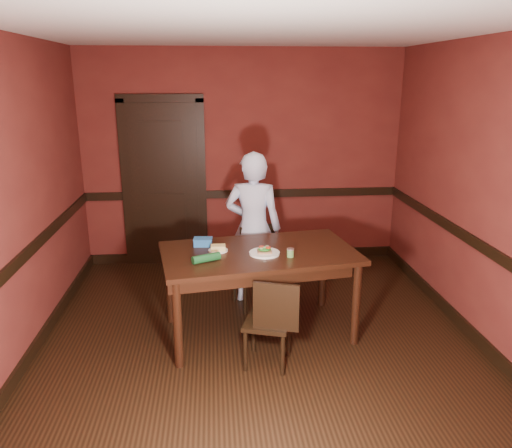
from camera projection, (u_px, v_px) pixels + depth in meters
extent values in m
cube|color=black|center=(259.00, 345.00, 4.54)|extent=(4.00, 4.50, 0.01)
cube|color=white|center=(260.00, 29.00, 3.78)|extent=(4.00, 4.50, 0.01)
cube|color=maroon|center=(243.00, 159.00, 6.31)|extent=(4.00, 0.02, 2.70)
cube|color=maroon|center=(312.00, 335.00, 2.01)|extent=(4.00, 0.02, 2.70)
cube|color=maroon|center=(11.00, 207.00, 3.99)|extent=(0.02, 4.50, 2.70)
cube|color=maroon|center=(489.00, 197.00, 4.33)|extent=(0.02, 4.50, 2.70)
cube|color=black|center=(243.00, 194.00, 6.42)|extent=(4.00, 0.03, 0.10)
cube|color=black|center=(21.00, 259.00, 4.12)|extent=(0.03, 4.50, 0.10)
cube|color=black|center=(480.00, 246.00, 4.45)|extent=(0.03, 4.50, 0.10)
cube|color=black|center=(244.00, 255.00, 6.66)|extent=(4.00, 0.03, 0.12)
cube|color=black|center=(34.00, 349.00, 4.36)|extent=(0.03, 4.50, 0.12)
cube|color=black|center=(469.00, 330.00, 4.69)|extent=(0.03, 4.50, 0.12)
cube|color=black|center=(164.00, 186.00, 6.28)|extent=(0.85, 0.04, 2.05)
cube|color=black|center=(126.00, 186.00, 6.26)|extent=(0.10, 0.06, 2.15)
cube|color=black|center=(202.00, 185.00, 6.34)|extent=(0.10, 0.06, 2.15)
cube|color=black|center=(160.00, 98.00, 5.99)|extent=(1.05, 0.06, 0.10)
cube|color=black|center=(259.00, 292.00, 4.67)|extent=(1.88, 1.25, 0.82)
imported|color=silver|center=(253.00, 228.00, 5.26)|extent=(0.66, 0.51, 1.63)
cylinder|color=white|center=(264.00, 253.00, 4.47)|extent=(0.28, 0.28, 0.01)
cube|color=#996E4A|center=(264.00, 252.00, 4.47)|extent=(0.13, 0.12, 0.02)
ellipsoid|color=#237D23|center=(265.00, 249.00, 4.46)|extent=(0.12, 0.11, 0.03)
cylinder|color=red|center=(261.00, 247.00, 4.47)|extent=(0.05, 0.05, 0.01)
cylinder|color=red|center=(268.00, 248.00, 4.45)|extent=(0.05, 0.05, 0.01)
cylinder|color=#8CBA6D|center=(261.00, 248.00, 4.43)|extent=(0.03, 0.03, 0.01)
cylinder|color=#8CBA6D|center=(267.00, 246.00, 4.48)|extent=(0.03, 0.03, 0.01)
cylinder|color=#8CBA6D|center=(265.00, 247.00, 4.46)|extent=(0.03, 0.03, 0.01)
cylinder|color=#5C8C44|center=(290.00, 253.00, 4.40)|extent=(0.06, 0.06, 0.07)
cylinder|color=beige|center=(290.00, 249.00, 4.38)|extent=(0.07, 0.07, 0.01)
cylinder|color=white|center=(218.00, 250.00, 4.55)|extent=(0.18, 0.18, 0.01)
cube|color=#D7C370|center=(218.00, 247.00, 4.54)|extent=(0.13, 0.09, 0.04)
cube|color=#2969B1|center=(203.00, 242.00, 4.69)|extent=(0.17, 0.12, 0.06)
cube|color=#2969B1|center=(203.00, 239.00, 4.68)|extent=(0.18, 0.13, 0.01)
cylinder|color=#164A21|center=(206.00, 258.00, 4.27)|extent=(0.26, 0.17, 0.07)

